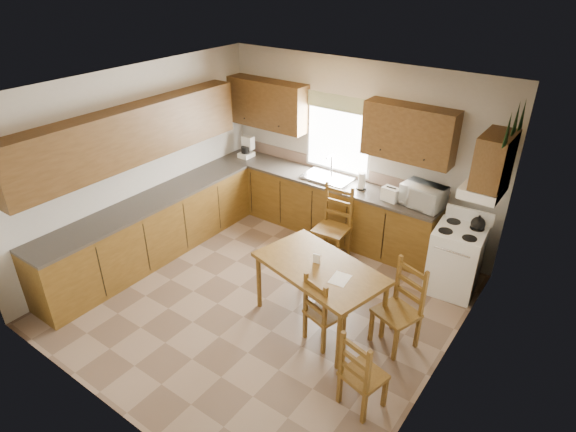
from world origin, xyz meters
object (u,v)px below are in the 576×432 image
Objects in this scene: chair_near_right at (364,370)px; chair_far_right at (397,308)px; stove at (455,261)px; chair_far_left at (332,225)px; microwave at (423,196)px; dining_table at (319,294)px; chair_near_left at (325,308)px.

chair_far_right is (-0.11, 0.97, 0.06)m from chair_near_right.
chair_far_left is (-1.70, -0.30, 0.10)m from stove.
microwave is 0.35× the size of dining_table.
chair_near_right is (1.02, -0.79, 0.05)m from dining_table.
chair_near_right is (-0.07, -2.38, 0.01)m from stove.
dining_table is 0.33m from chair_near_left.
chair_far_left is (-0.61, 1.29, 0.15)m from dining_table.
chair_near_right is (0.79, -0.56, -0.00)m from chair_near_left.
dining_table is at bearing -29.25° from chair_near_left.
chair_near_right is at bearing -55.74° from chair_far_left.
chair_near_left is (-0.21, -2.14, -0.62)m from microwave.
chair_near_right is 0.88× the size of chair_far_right.
microwave reaches higher than chair_far_left.
chair_near_left is at bearing -88.62° from microwave.
stove is at bearing 6.15° from chair_far_left.
chair_near_left is (-0.86, -1.82, 0.01)m from stove.
chair_far_left is 1.89m from chair_far_right.
microwave is at bearing -79.23° from chair_near_left.
stove is at bearing 101.88° from chair_far_right.
chair_near_right is at bearing -24.34° from dining_table.
chair_near_right is at bearing -64.47° from chair_far_right.
microwave reaches higher than chair_far_right.
dining_table is (-0.44, -1.90, -0.67)m from microwave.
chair_near_left is at bearing -21.50° from chair_near_right.
chair_near_left is 0.97m from chair_near_right.
microwave reaches higher than stove.
stove is at bearing -77.98° from chair_near_right.
stove is 0.81× the size of chair_far_left.
chair_near_left reaches higher than dining_table.
chair_far_right is (-0.18, -1.41, 0.07)m from stove.
chair_near_left is at bearing -64.95° from chair_far_left.
dining_table is 1.43m from chair_far_left.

